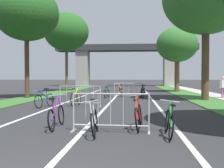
{
  "coord_description": "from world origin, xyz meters",
  "views": [
    {
      "loc": [
        1.39,
        -3.27,
        1.48
      ],
      "look_at": [
        -0.72,
        22.75,
        0.82
      ],
      "focal_mm": 43.95,
      "sensor_mm": 36.0,
      "label": 1
    }
  ],
  "objects": [
    {
      "name": "bicycle_purple_3",
      "position": [
        -0.86,
        4.49,
        0.36
      ],
      "size": [
        0.52,
        1.72,
        0.97
      ],
      "rotation": [
        0.0,
        0.0,
        0.02
      ],
      "color": "black",
      "rests_on": "ground"
    },
    {
      "name": "lane_stripe_right_lane",
      "position": [
        2.59,
        14.72,
        0.0
      ],
      "size": [
        0.14,
        29.45,
        0.01
      ],
      "primitive_type": "cube",
      "color": "silver",
      "rests_on": "ground"
    },
    {
      "name": "bicycle_green_2",
      "position": [
        2.27,
        3.63,
        0.36
      ],
      "size": [
        0.51,
        1.63,
        0.89
      ],
      "rotation": [
        0.0,
        0.0,
        -0.02
      ],
      "color": "black",
      "rests_on": "ground"
    },
    {
      "name": "grass_verge_left",
      "position": [
        -5.78,
        20.82,
        0.03
      ],
      "size": [
        2.16,
        50.9,
        0.05
      ],
      "primitive_type": "cube",
      "color": "#386B2D",
      "rests_on": "ground"
    },
    {
      "name": "crowd_barrier_nearest",
      "position": [
        0.76,
        4.03,
        0.52
      ],
      "size": [
        2.12,
        0.53,
        1.05
      ],
      "rotation": [
        0.0,
        0.0,
        -0.05
      ],
      "color": "#ADADB2",
      "rests_on": "ground"
    },
    {
      "name": "tree_right_pine_near",
      "position": [
        5.6,
        24.2,
        4.65
      ],
      "size": [
        4.05,
        4.05,
        6.41
      ],
      "color": "brown",
      "rests_on": "ground"
    },
    {
      "name": "tree_left_maple_mid",
      "position": [
        -5.65,
        24.86,
        6.17
      ],
      "size": [
        4.65,
        4.65,
        8.16
      ],
      "color": "brown",
      "rests_on": "ground"
    },
    {
      "name": "crowd_barrier_second",
      "position": [
        -1.33,
        10.34,
        0.52
      ],
      "size": [
        2.11,
        0.49,
        1.05
      ],
      "rotation": [
        0.0,
        0.0,
        0.03
      ],
      "color": "#ADADB2",
      "rests_on": "ground"
    },
    {
      "name": "lane_stripe_left_lane",
      "position": [
        -2.59,
        14.72,
        0.0
      ],
      "size": [
        0.14,
        29.45,
        0.01
      ],
      "primitive_type": "cube",
      "color": "silver",
      "rests_on": "ground"
    },
    {
      "name": "sidewalk_path_right",
      "position": [
        7.71,
        20.82,
        0.04
      ],
      "size": [
        1.7,
        50.9,
        0.08
      ],
      "primitive_type": "cube",
      "color": "#ADA89E",
      "rests_on": "ground"
    },
    {
      "name": "bicycle_teal_9",
      "position": [
        -0.59,
        16.29,
        0.34
      ],
      "size": [
        0.5,
        1.58,
        0.94
      ],
      "rotation": [
        0.0,
        0.0,
        3.01
      ],
      "color": "black",
      "rests_on": "ground"
    },
    {
      "name": "bicycle_yellow_8",
      "position": [
        -1.64,
        10.76,
        0.38
      ],
      "size": [
        0.45,
        1.66,
        0.94
      ],
      "rotation": [
        0.0,
        0.0,
        -0.11
      ],
      "color": "black",
      "rests_on": "ground"
    },
    {
      "name": "grass_verge_right",
      "position": [
        5.78,
        20.82,
        0.03
      ],
      "size": [
        2.16,
        50.9,
        0.05
      ],
      "primitive_type": "cube",
      "color": "#386B2D",
      "rests_on": "ground"
    },
    {
      "name": "bicycle_orange_0",
      "position": [
        0.43,
        17.14,
        0.39
      ],
      "size": [
        0.69,
        1.78,
        1.04
      ],
      "rotation": [
        0.0,
        0.0,
        0.19
      ],
      "color": "black",
      "rests_on": "ground"
    },
    {
      "name": "bicycle_black_6",
      "position": [
        1.95,
        16.13,
        0.39
      ],
      "size": [
        0.49,
        1.66,
        1.0
      ],
      "rotation": [
        0.0,
        0.0,
        0.11
      ],
      "color": "black",
      "rests_on": "ground"
    },
    {
      "name": "bicycle_red_1",
      "position": [
        1.51,
        4.51,
        0.38
      ],
      "size": [
        0.49,
        1.66,
        0.98
      ],
      "rotation": [
        0.0,
        0.0,
        -0.1
      ],
      "color": "black",
      "rests_on": "ground"
    },
    {
      "name": "tree_left_pine_far",
      "position": [
        -6.01,
        15.14,
        5.85
      ],
      "size": [
        4.44,
        4.44,
        7.76
      ],
      "color": "#4C3823",
      "rests_on": "ground"
    },
    {
      "name": "bicycle_white_5",
      "position": [
        2.06,
        17.11,
        0.37
      ],
      "size": [
        0.44,
        1.76,
        0.91
      ],
      "rotation": [
        0.0,
        0.0,
        2.97
      ],
      "color": "black",
      "rests_on": "ground"
    },
    {
      "name": "overpass_bridge",
      "position": [
        0.0,
        42.07,
        4.81
      ],
      "size": [
        23.03,
        3.14,
        6.79
      ],
      "color": "#2D2D30",
      "rests_on": "ground"
    },
    {
      "name": "pedestrian_strolling",
      "position": [
        7.42,
        15.82,
        0.93
      ],
      "size": [
        0.55,
        0.33,
        1.52
      ],
      "rotation": [
        0.0,
        0.0,
        0.21
      ],
      "color": "#994C8C",
      "rests_on": "ground"
    },
    {
      "name": "lane_stripe_center",
      "position": [
        0.0,
        14.72,
        0.0
      ],
      "size": [
        0.14,
        29.45,
        0.01
      ],
      "primitive_type": "cube",
      "color": "silver",
      "rests_on": "ground"
    },
    {
      "name": "crowd_barrier_third",
      "position": [
        0.96,
        16.64,
        0.52
      ],
      "size": [
        2.12,
        0.52,
        1.05
      ],
      "rotation": [
        0.0,
        0.0,
        -0.04
      ],
      "color": "#ADADB2",
      "rests_on": "ground"
    },
    {
      "name": "bicycle_silver_4",
      "position": [
        0.37,
        3.68,
        0.36
      ],
      "size": [
        0.43,
        1.58,
        0.94
      ],
      "rotation": [
        0.0,
        0.0,
        3.21
      ],
      "color": "black",
      "rests_on": "ground"
    },
    {
      "name": "bicycle_blue_7",
      "position": [
        -2.98,
        9.78,
        0.37
      ],
      "size": [
        0.67,
        1.65,
        0.93
      ],
      "rotation": [
        0.0,
        0.0,
        2.9
      ],
      "color": "black",
      "rests_on": "ground"
    }
  ]
}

